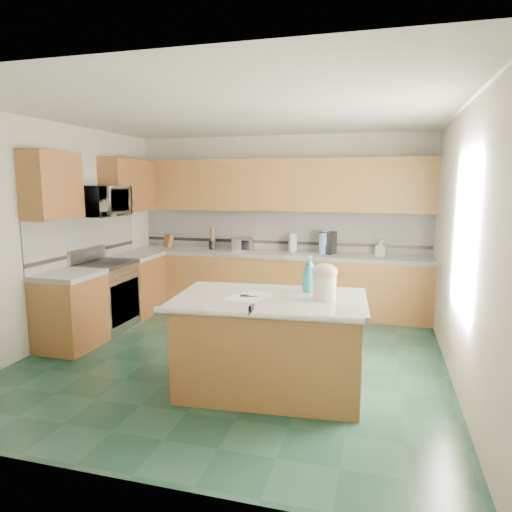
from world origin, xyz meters
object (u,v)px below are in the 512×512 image
(soap_bottle_island, at_px, (310,274))
(knife_block, at_px, (168,241))
(island_top, at_px, (270,300))
(coffee_maker, at_px, (328,243))
(toaster_oven, at_px, (242,244))
(island_base, at_px, (270,347))
(treat_jar, at_px, (324,287))

(soap_bottle_island, bearing_deg, knife_block, 146.63)
(island_top, relative_size, coffee_maker, 5.25)
(knife_block, xyz_separation_m, coffee_maker, (2.61, 0.03, 0.06))
(toaster_oven, height_order, coffee_maker, coffee_maker)
(island_base, xyz_separation_m, island_top, (0.00, 0.00, 0.46))
(soap_bottle_island, relative_size, toaster_oven, 1.07)
(island_base, bearing_deg, toaster_oven, 107.56)
(island_top, distance_m, coffee_maker, 2.82)
(island_top, bearing_deg, island_base, 0.00)
(coffee_maker, bearing_deg, toaster_oven, -159.13)
(island_top, bearing_deg, toaster_oven, 107.56)
(treat_jar, relative_size, soap_bottle_island, 0.63)
(island_top, height_order, knife_block, knife_block)
(island_base, height_order, toaster_oven, toaster_oven)
(island_top, distance_m, treat_jar, 0.51)
(knife_block, height_order, toaster_oven, knife_block)
(treat_jar, relative_size, knife_block, 1.04)
(island_base, bearing_deg, coffee_maker, 81.30)
(island_top, xyz_separation_m, soap_bottle_island, (0.32, 0.29, 0.21))
(treat_jar, relative_size, coffee_maker, 0.67)
(treat_jar, xyz_separation_m, knife_block, (-2.90, 2.75, -0.00))
(toaster_oven, bearing_deg, coffee_maker, -15.20)
(coffee_maker, bearing_deg, island_top, -74.49)
(soap_bottle_island, height_order, coffee_maker, soap_bottle_island)
(island_base, bearing_deg, island_top, 0.00)
(island_top, relative_size, soap_bottle_island, 4.95)
(soap_bottle_island, relative_size, knife_block, 1.66)
(island_base, xyz_separation_m, knife_block, (-2.41, 2.78, 0.60))
(soap_bottle_island, bearing_deg, toaster_oven, 129.30)
(knife_block, relative_size, toaster_oven, 0.64)
(island_top, distance_m, knife_block, 3.68)
(treat_jar, height_order, coffee_maker, coffee_maker)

